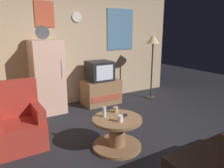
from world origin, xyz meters
TOP-DOWN VIEW (x-y plane):
  - ground_plane at (0.00, 0.00)m, footprint 12.00×12.00m
  - wall_with_art at (0.01, 2.45)m, footprint 5.20×0.12m
  - fridge at (-0.84, 2.10)m, footprint 0.60×0.62m
  - tv_stand at (0.36, 1.99)m, footprint 0.84×0.53m
  - crt_tv at (0.32, 1.99)m, footprint 0.54×0.51m
  - standing_lamp at (1.65, 1.72)m, footprint 0.32×0.32m
  - coffee_table at (-0.39, 0.13)m, footprint 0.72×0.72m
  - wine_glass at (-0.53, 0.26)m, footprint 0.05×0.05m
  - mug_ceramic_white at (-0.43, 0.00)m, footprint 0.08×0.08m
  - mug_ceramic_tan at (-0.29, 0.33)m, footprint 0.08×0.08m
  - remote_control at (-0.29, 0.12)m, footprint 0.16×0.10m
  - armchair at (-1.61, 0.94)m, footprint 0.68×0.68m

SIDE VIEW (x-z plane):
  - ground_plane at x=0.00m, z-range 0.00..0.00m
  - coffee_table at x=-0.39m, z-range 0.00..0.46m
  - tv_stand at x=0.36m, z-range 0.00..0.56m
  - armchair at x=-1.61m, z-range -0.14..0.82m
  - remote_control at x=-0.29m, z-range 0.46..0.48m
  - mug_ceramic_white at x=-0.43m, z-range 0.46..0.55m
  - mug_ceramic_tan at x=-0.29m, z-range 0.46..0.55m
  - wine_glass at x=-0.53m, z-range 0.46..0.61m
  - fridge at x=-0.84m, z-range -0.13..1.64m
  - crt_tv at x=0.32m, z-range 0.56..1.00m
  - wall_with_art at x=0.01m, z-range 0.01..2.69m
  - standing_lamp at x=1.65m, z-range 0.56..2.15m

